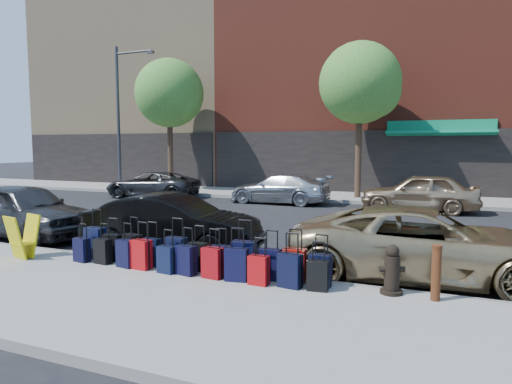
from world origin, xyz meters
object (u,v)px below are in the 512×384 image
at_px(car_far_0, 152,185).
at_px(car_far_1, 279,189).
at_px(car_near_1, 173,224).
at_px(tree_left, 172,95).
at_px(tree_center, 363,85).
at_px(fire_hydrant, 392,271).
at_px(display_rack, 23,237).
at_px(streetlight, 121,109).
at_px(car_near_0, 23,210).
at_px(suitcase_front_5, 198,257).
at_px(bollard, 436,272).
at_px(car_far_2, 419,192).
at_px(car_near_2, 424,244).

xyz_separation_m(car_far_0, car_far_1, (6.73, 0.23, 0.01)).
bearing_deg(car_near_1, car_far_0, 30.74).
bearing_deg(tree_left, tree_center, 0.00).
relative_size(tree_left, car_far_1, 1.59).
xyz_separation_m(fire_hydrant, display_rack, (-7.62, -0.61, 0.08)).
xyz_separation_m(streetlight, car_near_0, (6.27, -11.98, -3.89)).
xyz_separation_m(suitcase_front_5, display_rack, (-4.00, -0.59, 0.18)).
bearing_deg(display_rack, tree_left, 124.96).
xyz_separation_m(streetlight, bollard, (17.13, -13.64, -4.05)).
bearing_deg(car_near_0, car_far_0, 20.02).
xyz_separation_m(fire_hydrant, car_near_1, (-5.27, 1.62, 0.18)).
bearing_deg(display_rack, car_far_2, 71.57).
bearing_deg(streetlight, car_far_0, -30.80).
distance_m(bollard, car_far_1, 13.62).
distance_m(tree_center, car_far_1, 6.27).
height_order(streetlight, car_near_0, streetlight).
bearing_deg(streetlight, car_near_1, -46.87).
bearing_deg(display_rack, car_near_2, 28.56).
height_order(streetlight, display_rack, streetlight).
height_order(streetlight, car_far_1, streetlight).
relative_size(bollard, car_near_1, 0.21).
height_order(suitcase_front_5, car_far_2, car_far_2).
xyz_separation_m(fire_hydrant, car_near_2, (0.41, 1.57, 0.17)).
relative_size(tree_center, display_rack, 7.83).
xyz_separation_m(car_near_1, car_far_0, (-7.65, 9.83, -0.05)).
bearing_deg(car_near_0, bollard, -94.17).
relative_size(suitcase_front_5, car_far_1, 0.19).
distance_m(fire_hydrant, car_far_2, 11.34).
height_order(car_near_0, car_far_0, car_near_0).
distance_m(tree_center, car_near_2, 13.96).
bearing_deg(car_far_0, suitcase_front_5, 32.85).
xyz_separation_m(fire_hydrant, bollard, (0.67, -0.08, 0.08)).
bearing_deg(bollard, car_far_1, 120.28).
bearing_deg(car_far_1, car_far_2, 88.71).
relative_size(tree_left, car_far_0, 1.55).
height_order(fire_hydrant, car_near_0, car_near_0).
bearing_deg(car_near_0, car_far_1, -17.04).
height_order(tree_left, car_far_2, tree_left).
relative_size(streetlight, car_far_2, 1.79).
bearing_deg(car_far_1, bollard, 32.29).
height_order(bollard, car_near_1, car_near_1).
relative_size(car_far_0, car_far_2, 1.05).
bearing_deg(car_far_2, car_far_1, -94.41).
bearing_deg(car_near_2, streetlight, 50.34).
relative_size(tree_center, car_far_1, 1.59).
bearing_deg(car_far_1, fire_hydrant, 29.94).
bearing_deg(car_far_0, car_far_2, 83.30).
relative_size(tree_left, car_near_1, 1.71).
xyz_separation_m(tree_left, car_near_2, (13.93, -12.69, -4.71)).
bearing_deg(tree_left, car_far_1, -19.40).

